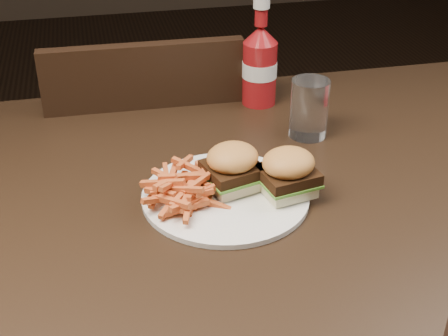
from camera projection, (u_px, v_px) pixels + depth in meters
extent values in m
cube|color=black|center=(278.00, 183.00, 1.06)|extent=(1.20, 0.80, 0.04)
cube|color=black|center=(147.00, 189.00, 1.59)|extent=(0.43, 0.43, 0.04)
cylinder|color=white|center=(225.00, 196.00, 0.97)|extent=(0.26, 0.26, 0.01)
cube|color=beige|center=(232.00, 181.00, 0.98)|extent=(0.09, 0.09, 0.02)
cube|color=#F9F4C6|center=(287.00, 187.00, 0.97)|extent=(0.09, 0.08, 0.02)
cylinder|color=maroon|center=(259.00, 75.00, 1.25)|extent=(0.08, 0.08, 0.14)
cylinder|color=white|center=(309.00, 108.00, 1.13)|extent=(0.09, 0.09, 0.11)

